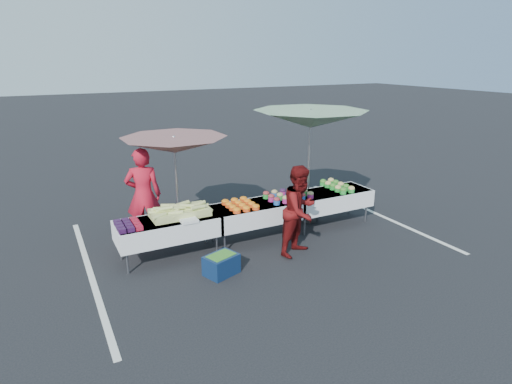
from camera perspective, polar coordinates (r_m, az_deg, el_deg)
name	(u,v)px	position (r m, az deg, el deg)	size (l,w,h in m)	color
ground	(256,239)	(8.78, 0.00, -6.24)	(80.00, 80.00, 0.00)	black
stripe_left	(90,274)	(7.97, -21.21, -10.10)	(0.10, 5.00, 0.00)	silver
stripe_right	(376,213)	(10.53, 15.65, -2.75)	(0.10, 5.00, 0.00)	silver
table_left	(168,228)	(7.94, -11.63, -4.68)	(1.86, 0.81, 0.75)	white
table_center	(256,212)	(8.56, 0.00, -2.66)	(1.86, 0.81, 0.75)	white
table_right	(329,199)	(9.48, 9.70, -0.88)	(1.86, 0.81, 0.75)	white
berry_punnets	(128,225)	(7.67, -16.70, -4.24)	(0.40, 0.54, 0.08)	black
corn_pile	(180,211)	(7.96, -10.07, -2.56)	(1.16, 0.57, 0.26)	#BBC565
plastic_bags	(189,220)	(7.68, -8.94, -3.76)	(0.30, 0.25, 0.05)	white
carrot_bowls	(240,204)	(8.33, -2.11, -1.67)	(0.55, 0.69, 0.11)	#E54A19
potato_cups	(288,195)	(8.83, 4.32, -0.37)	(0.94, 0.58, 0.16)	#265BB2
bean_baskets	(337,186)	(9.62, 10.73, 0.83)	(0.36, 0.86, 0.15)	green
vendor	(144,195)	(8.68, -14.77, -0.41)	(0.69, 0.45, 1.90)	red
customer	(300,211)	(7.90, 5.92, -2.47)	(0.82, 0.64, 1.70)	#5A0D0E
umbrella_left	(174,146)	(8.42, -10.82, 6.08)	(2.73, 2.73, 2.11)	black
umbrella_right	(311,120)	(9.24, 7.28, 9.51)	(3.00, 3.00, 2.50)	black
storage_bin	(221,264)	(7.38, -4.64, -9.57)	(0.64, 0.56, 0.36)	#0E2246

